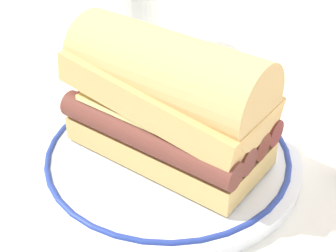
# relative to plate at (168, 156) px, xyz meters

# --- Properties ---
(ground_plane) EXTENTS (1.50, 1.50, 0.00)m
(ground_plane) POSITION_rel_plate_xyz_m (0.02, -0.03, -0.01)
(ground_plane) COLOR silver
(plate) EXTENTS (0.27, 0.27, 0.01)m
(plate) POSITION_rel_plate_xyz_m (0.00, 0.00, 0.00)
(plate) COLOR white
(plate) RESTS_ON ground_plane
(sausage_sandwich) EXTENTS (0.22, 0.16, 0.13)m
(sausage_sandwich) POSITION_rel_plate_xyz_m (-0.00, 0.00, 0.07)
(sausage_sandwich) COLOR tan
(sausage_sandwich) RESTS_ON plate
(drinking_glass) EXTENTS (0.07, 0.07, 0.12)m
(drinking_glass) POSITION_rel_plate_xyz_m (-0.24, 0.12, 0.04)
(drinking_glass) COLOR silver
(drinking_glass) RESTS_ON ground_plane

